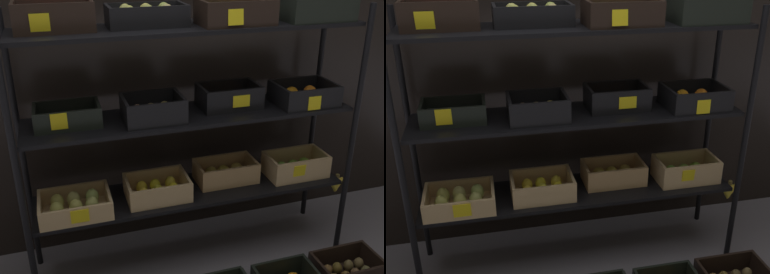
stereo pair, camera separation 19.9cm
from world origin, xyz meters
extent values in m
plane|color=slate|center=(0.00, 0.00, 0.00)|extent=(10.00, 10.00, 0.00)
cube|color=black|center=(0.00, 0.40, 1.38)|extent=(4.16, 0.12, 2.76)
cylinder|color=black|center=(-0.88, -0.20, 0.74)|extent=(0.03, 0.03, 1.47)
cylinder|color=black|center=(0.88, -0.20, 0.74)|extent=(0.03, 0.03, 1.47)
cylinder|color=black|center=(-0.88, 0.20, 0.74)|extent=(0.03, 0.03, 1.47)
cylinder|color=black|center=(0.88, 0.20, 0.74)|extent=(0.03, 0.03, 1.47)
cube|color=black|center=(0.00, 0.00, 0.45)|extent=(1.73, 0.37, 0.02)
cube|color=black|center=(0.00, 0.00, 0.91)|extent=(1.73, 0.37, 0.02)
cube|color=black|center=(0.00, 0.00, 1.37)|extent=(1.73, 0.37, 0.02)
cube|color=tan|center=(-0.65, -0.05, 0.47)|extent=(0.36, 0.25, 0.01)
cube|color=tan|center=(-0.65, -0.17, 0.52)|extent=(0.36, 0.02, 0.09)
cube|color=tan|center=(-0.65, 0.07, 0.52)|extent=(0.36, 0.02, 0.09)
cube|color=tan|center=(-0.82, -0.05, 0.52)|extent=(0.02, 0.22, 0.09)
cube|color=tan|center=(-0.47, -0.05, 0.52)|extent=(0.02, 0.22, 0.09)
ellipsoid|color=#B5B652|center=(-0.74, -0.09, 0.52)|extent=(0.07, 0.07, 0.09)
ellipsoid|color=#BDBB56|center=(-0.64, -0.09, 0.52)|extent=(0.07, 0.07, 0.09)
ellipsoid|color=#B5BA5F|center=(-0.56, -0.10, 0.52)|extent=(0.07, 0.07, 0.09)
ellipsoid|color=#B0AE4E|center=(-0.73, -0.02, 0.52)|extent=(0.07, 0.07, 0.09)
ellipsoid|color=tan|center=(-0.65, -0.01, 0.52)|extent=(0.07, 0.07, 0.09)
ellipsoid|color=#A8BF5E|center=(-0.56, -0.02, 0.52)|extent=(0.07, 0.07, 0.09)
cube|color=yellow|center=(-0.63, -0.18, 0.52)|extent=(0.09, 0.01, 0.07)
cube|color=tan|center=(-0.21, -0.02, 0.47)|extent=(0.34, 0.24, 0.01)
cube|color=tan|center=(-0.21, -0.13, 0.52)|extent=(0.34, 0.02, 0.10)
cube|color=tan|center=(-0.21, 0.09, 0.52)|extent=(0.34, 0.02, 0.10)
cube|color=tan|center=(-0.37, -0.02, 0.52)|extent=(0.02, 0.21, 0.10)
cube|color=tan|center=(-0.05, -0.02, 0.52)|extent=(0.02, 0.21, 0.10)
ellipsoid|color=yellow|center=(-0.29, -0.06, 0.51)|extent=(0.06, 0.06, 0.08)
ellipsoid|color=yellow|center=(-0.21, -0.06, 0.51)|extent=(0.06, 0.06, 0.08)
ellipsoid|color=yellow|center=(-0.12, -0.06, 0.51)|extent=(0.06, 0.06, 0.08)
ellipsoid|color=yellow|center=(-0.29, 0.01, 0.51)|extent=(0.06, 0.06, 0.08)
ellipsoid|color=yellow|center=(-0.21, 0.01, 0.51)|extent=(0.06, 0.06, 0.08)
ellipsoid|color=yellow|center=(-0.12, 0.02, 0.51)|extent=(0.06, 0.06, 0.08)
cube|color=tan|center=(0.22, 0.04, 0.47)|extent=(0.35, 0.20, 0.01)
cube|color=tan|center=(0.22, -0.06, 0.53)|extent=(0.35, 0.02, 0.11)
cube|color=tan|center=(0.22, 0.13, 0.53)|extent=(0.35, 0.02, 0.11)
cube|color=tan|center=(0.05, 0.04, 0.53)|extent=(0.02, 0.17, 0.11)
cube|color=tan|center=(0.39, 0.04, 0.53)|extent=(0.02, 0.17, 0.11)
sphere|color=gold|center=(0.14, 0.02, 0.51)|extent=(0.07, 0.07, 0.07)
sphere|color=gold|center=(0.22, 0.01, 0.51)|extent=(0.07, 0.07, 0.07)
sphere|color=gold|center=(0.30, 0.02, 0.51)|extent=(0.07, 0.07, 0.07)
sphere|color=gold|center=(0.14, 0.06, 0.51)|extent=(0.07, 0.07, 0.07)
sphere|color=#DDC547|center=(0.21, 0.06, 0.51)|extent=(0.07, 0.07, 0.07)
sphere|color=#DBBA52|center=(0.30, 0.07, 0.51)|extent=(0.07, 0.07, 0.07)
cube|color=tan|center=(0.64, -0.02, 0.47)|extent=(0.35, 0.21, 0.01)
cube|color=tan|center=(0.64, -0.12, 0.53)|extent=(0.35, 0.02, 0.12)
cube|color=tan|center=(0.64, 0.07, 0.53)|extent=(0.35, 0.02, 0.12)
cube|color=tan|center=(0.47, -0.02, 0.53)|extent=(0.02, 0.18, 0.12)
cube|color=tan|center=(0.81, -0.02, 0.53)|extent=(0.02, 0.18, 0.12)
sphere|color=#93C537|center=(0.55, -0.04, 0.51)|extent=(0.07, 0.07, 0.07)
sphere|color=#8FBE48|center=(0.64, -0.05, 0.51)|extent=(0.07, 0.07, 0.07)
sphere|color=#89C93C|center=(0.73, -0.05, 0.51)|extent=(0.07, 0.07, 0.07)
sphere|color=#83C547|center=(0.56, 0.00, 0.51)|extent=(0.07, 0.07, 0.07)
sphere|color=#83B73E|center=(0.64, 0.00, 0.51)|extent=(0.07, 0.07, 0.07)
sphere|color=#8BC33B|center=(0.72, 0.01, 0.51)|extent=(0.07, 0.07, 0.07)
cube|color=yellow|center=(0.61, -0.13, 0.54)|extent=(0.07, 0.01, 0.07)
cube|color=black|center=(-0.63, 0.03, 0.92)|extent=(0.32, 0.20, 0.01)
cube|color=black|center=(-0.63, -0.07, 0.98)|extent=(0.32, 0.02, 0.09)
cube|color=black|center=(-0.63, 0.12, 0.98)|extent=(0.32, 0.02, 0.09)
cube|color=black|center=(-0.78, 0.03, 0.98)|extent=(0.02, 0.17, 0.09)
cube|color=black|center=(-0.48, 0.03, 0.98)|extent=(0.02, 0.17, 0.09)
sphere|color=#5A284C|center=(-0.72, 0.00, 0.95)|extent=(0.05, 0.05, 0.05)
sphere|color=#612146|center=(-0.66, -0.01, 0.95)|extent=(0.05, 0.05, 0.05)
sphere|color=#582C53|center=(-0.60, 0.00, 0.95)|extent=(0.05, 0.05, 0.05)
sphere|color=#551D52|center=(-0.54, -0.01, 0.95)|extent=(0.05, 0.05, 0.05)
sphere|color=#611B46|center=(-0.72, 0.06, 0.95)|extent=(0.05, 0.05, 0.05)
sphere|color=#5E264A|center=(-0.66, 0.06, 0.95)|extent=(0.05, 0.05, 0.05)
sphere|color=#591F4C|center=(-0.60, 0.06, 0.95)|extent=(0.05, 0.05, 0.05)
sphere|color=#6C244A|center=(-0.54, 0.06, 0.95)|extent=(0.05, 0.05, 0.05)
cube|color=yellow|center=(-0.67, -0.08, 0.98)|extent=(0.08, 0.01, 0.08)
cube|color=black|center=(-0.22, -0.03, 0.92)|extent=(0.30, 0.24, 0.01)
cube|color=black|center=(-0.22, -0.14, 0.99)|extent=(0.30, 0.02, 0.11)
cube|color=black|center=(-0.22, 0.08, 0.99)|extent=(0.30, 0.02, 0.11)
cube|color=black|center=(-0.36, -0.03, 0.99)|extent=(0.02, 0.20, 0.11)
cube|color=black|center=(-0.07, -0.03, 0.99)|extent=(0.02, 0.20, 0.11)
ellipsoid|color=brown|center=(-0.29, -0.07, 0.96)|extent=(0.05, 0.05, 0.07)
ellipsoid|color=brown|center=(-0.21, -0.07, 0.96)|extent=(0.05, 0.05, 0.07)
ellipsoid|color=brown|center=(-0.15, -0.07, 0.96)|extent=(0.05, 0.05, 0.07)
ellipsoid|color=brown|center=(-0.29, 0.00, 0.96)|extent=(0.05, 0.05, 0.07)
ellipsoid|color=brown|center=(-0.22, 0.00, 0.96)|extent=(0.05, 0.05, 0.07)
ellipsoid|color=brown|center=(-0.15, 0.01, 0.96)|extent=(0.05, 0.05, 0.07)
cube|color=black|center=(0.22, 0.04, 0.92)|extent=(0.33, 0.21, 0.01)
cube|color=black|center=(0.22, -0.06, 0.99)|extent=(0.33, 0.02, 0.11)
cube|color=black|center=(0.22, 0.14, 0.99)|extent=(0.33, 0.02, 0.11)
cube|color=black|center=(0.07, 0.04, 0.99)|extent=(0.02, 0.18, 0.11)
cube|color=black|center=(0.38, 0.04, 0.99)|extent=(0.02, 0.18, 0.11)
sphere|color=orange|center=(0.15, 0.00, 0.96)|extent=(0.06, 0.06, 0.06)
sphere|color=orange|center=(0.22, 0.01, 0.96)|extent=(0.06, 0.06, 0.06)
sphere|color=orange|center=(0.30, 0.01, 0.96)|extent=(0.06, 0.06, 0.06)
sphere|color=orange|center=(0.14, 0.07, 0.96)|extent=(0.06, 0.06, 0.06)
sphere|color=orange|center=(0.22, 0.07, 0.96)|extent=(0.06, 0.06, 0.06)
sphere|color=orange|center=(0.30, 0.07, 0.96)|extent=(0.06, 0.06, 0.06)
cube|color=yellow|center=(0.25, -0.07, 0.98)|extent=(0.09, 0.01, 0.06)
cube|color=black|center=(0.64, -0.03, 0.92)|extent=(0.33, 0.26, 0.01)
cube|color=black|center=(0.64, -0.15, 0.98)|extent=(0.33, 0.02, 0.10)
cube|color=black|center=(0.64, 0.09, 0.98)|extent=(0.33, 0.02, 0.10)
cube|color=black|center=(0.49, -0.03, 0.98)|extent=(0.02, 0.22, 0.10)
cube|color=black|center=(0.80, -0.03, 0.98)|extent=(0.02, 0.22, 0.10)
sphere|color=orange|center=(0.58, -0.07, 0.97)|extent=(0.07, 0.07, 0.07)
sphere|color=orange|center=(0.70, -0.07, 0.97)|extent=(0.07, 0.07, 0.07)
sphere|color=orange|center=(0.59, 0.01, 0.97)|extent=(0.07, 0.07, 0.07)
sphere|color=orange|center=(0.70, 0.00, 0.97)|extent=(0.07, 0.07, 0.07)
cube|color=yellow|center=(0.63, -0.16, 0.96)|extent=(0.07, 0.01, 0.07)
cube|color=black|center=(-0.64, 0.03, 1.38)|extent=(0.35, 0.22, 0.01)
cube|color=black|center=(-0.64, -0.07, 1.45)|extent=(0.35, 0.02, 0.12)
cube|color=black|center=(-0.64, 0.13, 1.45)|extent=(0.35, 0.02, 0.12)
cube|color=black|center=(-0.81, 0.03, 1.45)|extent=(0.02, 0.19, 0.12)
cube|color=black|center=(-0.47, 0.03, 1.45)|extent=(0.02, 0.19, 0.12)
sphere|color=red|center=(-0.72, 0.00, 1.42)|extent=(0.07, 0.07, 0.07)
sphere|color=red|center=(-0.64, 0.00, 1.42)|extent=(0.07, 0.07, 0.07)
sphere|color=red|center=(-0.56, 0.01, 1.42)|extent=(0.07, 0.07, 0.07)
sphere|color=red|center=(-0.72, 0.06, 1.42)|extent=(0.07, 0.07, 0.07)
sphere|color=red|center=(-0.64, 0.07, 1.42)|extent=(0.07, 0.07, 0.07)
sphere|color=red|center=(-0.56, 0.06, 1.42)|extent=(0.07, 0.07, 0.07)
cube|color=yellow|center=(-0.70, -0.08, 1.43)|extent=(0.08, 0.01, 0.08)
cube|color=black|center=(-0.22, 0.03, 1.38)|extent=(0.38, 0.20, 0.01)
cube|color=black|center=(-0.22, -0.06, 1.43)|extent=(0.38, 0.02, 0.09)
cube|color=black|center=(-0.22, 0.13, 1.43)|extent=(0.38, 0.02, 0.09)
cube|color=black|center=(-0.40, 0.03, 1.43)|extent=(0.02, 0.17, 0.09)
cube|color=black|center=(-0.03, 0.03, 1.43)|extent=(0.02, 0.17, 0.09)
ellipsoid|color=#B5BA4E|center=(-0.30, 0.00, 1.43)|extent=(0.07, 0.07, 0.09)
ellipsoid|color=#A7B04E|center=(-0.21, 0.01, 1.43)|extent=(0.07, 0.07, 0.09)
ellipsoid|color=tan|center=(-0.12, 0.00, 1.43)|extent=(0.07, 0.07, 0.09)
ellipsoid|color=tan|center=(-0.31, 0.06, 1.43)|extent=(0.07, 0.07, 0.09)
ellipsoid|color=#B8B24F|center=(-0.21, 0.06, 1.43)|extent=(0.07, 0.07, 0.09)
ellipsoid|color=#A8BA53|center=(-0.12, 0.06, 1.43)|extent=(0.07, 0.07, 0.09)
cube|color=black|center=(0.20, -0.05, 1.38)|extent=(0.36, 0.22, 0.01)
cube|color=black|center=(0.20, -0.15, 1.44)|extent=(0.36, 0.02, 0.11)
cube|color=black|center=(0.20, 0.05, 1.44)|extent=(0.36, 0.02, 0.11)
cube|color=black|center=(0.03, -0.05, 1.44)|extent=(0.02, 0.18, 0.11)
cube|color=black|center=(0.38, -0.05, 1.44)|extent=(0.02, 0.18, 0.11)
ellipsoid|color=yellow|center=(0.10, -0.08, 1.43)|extent=(0.06, 0.06, 0.08)
ellipsoid|color=yellow|center=(0.17, -0.08, 1.43)|extent=(0.06, 0.06, 0.08)
ellipsoid|color=yellow|center=(0.24, -0.08, 1.43)|extent=(0.06, 0.06, 0.08)
ellipsoid|color=yellow|center=(0.31, -0.08, 1.43)|extent=(0.06, 0.06, 0.08)
ellipsoid|color=yellow|center=(0.11, -0.02, 1.43)|extent=(0.06, 0.06, 0.08)
ellipsoid|color=yellow|center=(0.17, -0.02, 1.43)|extent=(0.06, 0.06, 0.08)
ellipsoid|color=yellow|center=(0.24, -0.01, 1.43)|extent=(0.06, 0.06, 0.08)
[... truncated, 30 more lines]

